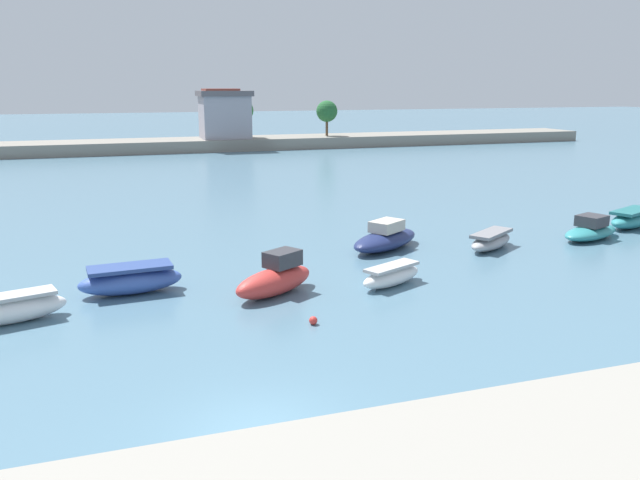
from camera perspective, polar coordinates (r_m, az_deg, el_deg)
The scene contains 11 objects.
ground_plane at distance 16.64m, azimuth -5.44°, elevation -16.73°, with size 400.00×400.00×0.00m, color slate.
moored_boat_1 at distance 25.84m, azimuth -25.60°, elevation -5.54°, with size 3.89×2.14×1.06m.
moored_boat_2 at distance 27.63m, azimuth -16.46°, elevation -3.43°, with size 4.28×1.91×1.18m.
moored_boat_3 at distance 26.45m, azimuth -3.98°, elevation -3.42°, with size 4.22×3.32×1.75m.
moored_boat_4 at distance 27.74m, azimuth 6.37°, elevation -3.17°, with size 3.52×2.37×0.90m.
moored_boat_5 at distance 33.83m, azimuth 5.84°, elevation 0.13°, with size 5.29×4.38×1.51m.
moored_boat_6 at distance 34.88m, azimuth 14.95°, elevation -0.06°, with size 3.89×3.13×0.93m.
moored_boat_7 at distance 38.94m, azimuth 22.92°, elevation 0.79°, with size 4.81×3.25×1.35m.
moored_boat_8 at distance 43.18m, azimuth 25.97°, elevation 1.70°, with size 4.57×3.13×1.10m.
mooring_buoy_1 at distance 23.24m, azimuth -0.60°, elevation -7.16°, with size 0.31×0.31×0.31m, color red.
distant_shoreline at distance 86.66m, azimuth -17.91°, elevation 8.55°, with size 132.99×7.78×7.98m.
Camera 1 is at (-3.12, -14.03, 8.37)m, focal length 36.03 mm.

